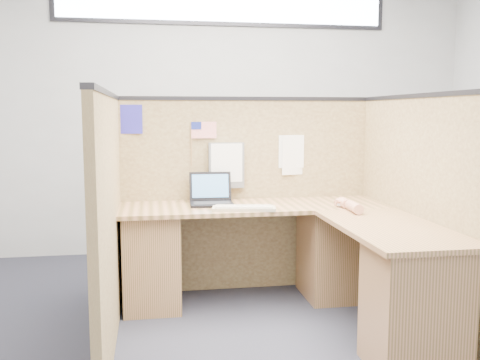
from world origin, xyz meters
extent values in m
plane|color=#222330|center=(0.00, 0.00, 0.00)|extent=(5.00, 5.00, 0.00)
plane|color=#ADAFB3|center=(0.00, 2.25, 1.40)|extent=(5.00, 0.00, 5.00)
cube|color=#232328|center=(0.00, 2.24, 2.45)|extent=(3.30, 0.02, 0.38)
cube|color=white|center=(0.00, 2.22, 2.45)|extent=(3.20, 0.01, 0.30)
cube|color=brown|center=(0.00, 1.00, 0.75)|extent=(2.05, 0.05, 1.50)
cube|color=#232328|center=(0.00, 1.00, 1.51)|extent=(2.05, 0.06, 0.03)
cube|color=brown|center=(-1.00, 0.10, 0.75)|extent=(0.05, 1.80, 1.50)
cube|color=#232328|center=(-1.00, 0.10, 1.51)|extent=(0.06, 1.80, 0.03)
cube|color=brown|center=(1.00, 0.10, 0.75)|extent=(0.05, 1.80, 1.50)
cube|color=#232328|center=(1.00, 0.10, 1.51)|extent=(0.06, 1.80, 0.03)
cube|color=brown|center=(0.00, 0.68, 0.71)|extent=(1.95, 0.60, 0.03)
cube|color=brown|center=(0.68, -0.20, 0.71)|extent=(0.60, 1.15, 0.03)
cube|color=brown|center=(-0.75, 0.68, 0.35)|extent=(0.40, 0.50, 0.70)
cube|color=brown|center=(0.60, 0.68, 0.35)|extent=(0.40, 0.50, 0.70)
cube|color=brown|center=(0.68, -0.52, 0.35)|extent=(0.50, 0.40, 0.70)
cube|color=black|center=(-0.31, 0.71, 0.74)|extent=(0.32, 0.25, 0.02)
cube|color=black|center=(-0.31, 0.86, 0.85)|extent=(0.32, 0.08, 0.21)
cube|color=#365D87|center=(-0.31, 0.85, 0.85)|extent=(0.28, 0.06, 0.17)
cube|color=tan|center=(-0.11, 0.48, 0.74)|extent=(0.46, 0.22, 0.02)
cube|color=silver|center=(-0.11, 0.48, 0.76)|extent=(0.41, 0.19, 0.01)
ellipsoid|color=silver|center=(0.61, 0.48, 0.75)|extent=(0.12, 0.09, 0.04)
ellipsoid|color=tan|center=(0.61, 0.48, 0.78)|extent=(0.09, 0.11, 0.05)
cylinder|color=tan|center=(0.62, 0.43, 0.76)|extent=(0.06, 0.05, 0.06)
cylinder|color=tan|center=(0.63, 0.29, 0.76)|extent=(0.10, 0.26, 0.08)
cube|color=#2723A0|center=(-0.88, 0.97, 1.36)|extent=(0.16, 0.02, 0.22)
cylinder|color=olive|center=(-0.43, 0.96, 1.17)|extent=(0.01, 0.01, 0.34)
cube|color=red|center=(-0.34, 0.96, 1.27)|extent=(0.19, 0.00, 0.13)
cube|color=navy|center=(-0.39, 0.95, 1.31)|extent=(0.08, 0.00, 0.06)
cube|color=slate|center=(-0.17, 0.94, 1.00)|extent=(0.28, 0.05, 0.35)
cube|color=white|center=(-0.17, 0.92, 1.02)|extent=(0.24, 0.01, 0.30)
cube|color=white|center=(0.36, 0.97, 1.10)|extent=(0.20, 0.00, 0.26)
cube|color=white|center=(0.40, 0.97, 1.07)|extent=(0.24, 0.04, 0.31)
camera|label=1|loc=(-0.74, -3.14, 1.40)|focal=40.00mm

